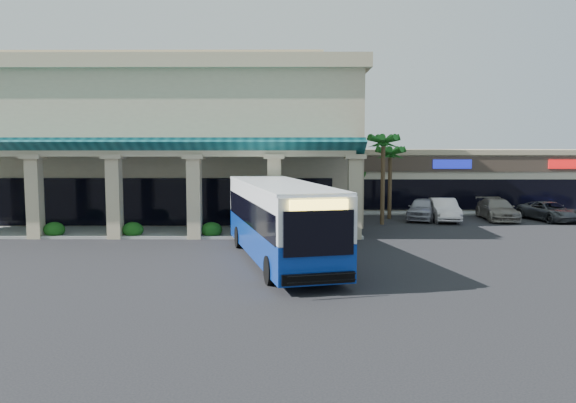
{
  "coord_description": "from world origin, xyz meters",
  "views": [
    {
      "loc": [
        2.48,
        -26.1,
        5.2
      ],
      "look_at": [
        2.27,
        4.22,
        2.2
      ],
      "focal_mm": 35.0,
      "sensor_mm": 36.0,
      "label": 1
    }
  ],
  "objects_px": {
    "transit_bus": "(280,222)",
    "car_silver": "(422,209)",
    "car_red": "(497,209)",
    "car_white": "(443,210)",
    "pedestrian": "(324,241)",
    "car_gray": "(549,211)"
  },
  "relations": [
    {
      "from": "car_white",
      "to": "car_gray",
      "type": "xyz_separation_m",
      "value": [
        7.38,
        0.08,
        -0.11
      ]
    },
    {
      "from": "transit_bus",
      "to": "car_gray",
      "type": "height_order",
      "value": "transit_bus"
    },
    {
      "from": "car_silver",
      "to": "car_red",
      "type": "relative_size",
      "value": 0.9
    },
    {
      "from": "pedestrian",
      "to": "car_white",
      "type": "relative_size",
      "value": 0.34
    },
    {
      "from": "car_white",
      "to": "car_red",
      "type": "height_order",
      "value": "car_white"
    },
    {
      "from": "car_silver",
      "to": "car_white",
      "type": "height_order",
      "value": "car_silver"
    },
    {
      "from": "transit_bus",
      "to": "car_silver",
      "type": "height_order",
      "value": "transit_bus"
    },
    {
      "from": "pedestrian",
      "to": "car_white",
      "type": "bearing_deg",
      "value": -19.97
    },
    {
      "from": "pedestrian",
      "to": "car_gray",
      "type": "relative_size",
      "value": 0.33
    },
    {
      "from": "pedestrian",
      "to": "car_silver",
      "type": "bearing_deg",
      "value": -14.91
    },
    {
      "from": "transit_bus",
      "to": "car_gray",
      "type": "xyz_separation_m",
      "value": [
        18.51,
        13.95,
        -1.11
      ]
    },
    {
      "from": "transit_bus",
      "to": "car_red",
      "type": "bearing_deg",
      "value": 29.77
    },
    {
      "from": "car_white",
      "to": "car_gray",
      "type": "distance_m",
      "value": 7.38
    },
    {
      "from": "pedestrian",
      "to": "car_silver",
      "type": "distance_m",
      "value": 15.76
    },
    {
      "from": "car_gray",
      "to": "transit_bus",
      "type": "bearing_deg",
      "value": -157.46
    },
    {
      "from": "car_red",
      "to": "car_gray",
      "type": "bearing_deg",
      "value": -3.46
    },
    {
      "from": "car_red",
      "to": "car_white",
      "type": "bearing_deg",
      "value": -169.02
    },
    {
      "from": "transit_bus",
      "to": "car_white",
      "type": "distance_m",
      "value": 17.81
    },
    {
      "from": "car_white",
      "to": "car_red",
      "type": "bearing_deg",
      "value": 11.37
    },
    {
      "from": "pedestrian",
      "to": "car_silver",
      "type": "relative_size",
      "value": 0.35
    },
    {
      "from": "car_red",
      "to": "car_gray",
      "type": "relative_size",
      "value": 1.07
    },
    {
      "from": "car_white",
      "to": "car_gray",
      "type": "relative_size",
      "value": 0.99
    }
  ]
}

